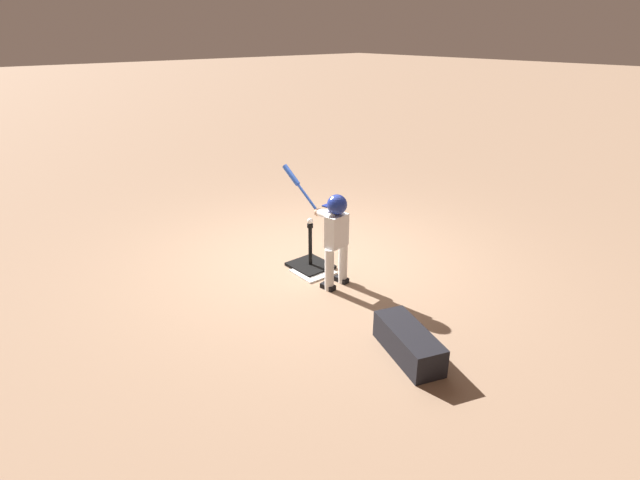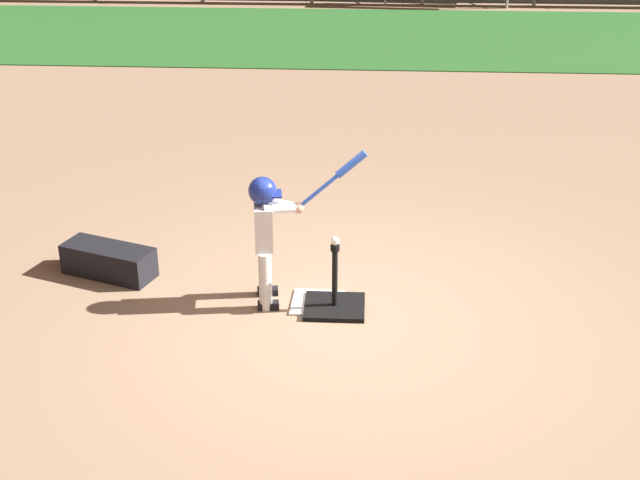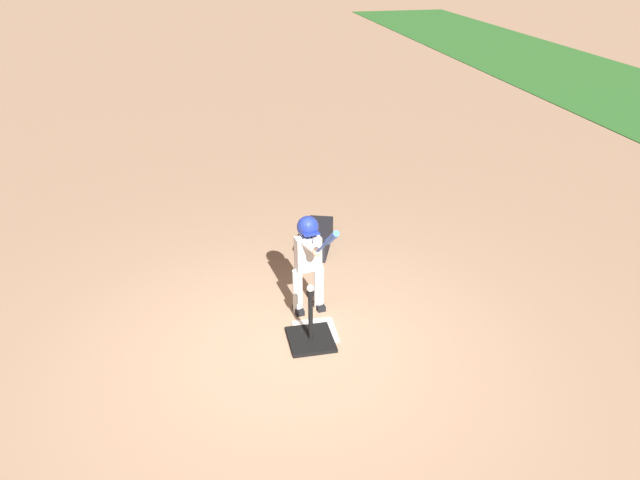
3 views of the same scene
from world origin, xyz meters
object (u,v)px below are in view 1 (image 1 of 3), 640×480
batter_child (334,228)px  equipment_bag (408,343)px  baseball (310,221)px  batting_tee (310,262)px

batter_child → equipment_bag: (-1.51, 0.41, -0.59)m
baseball → batter_child: bearing=170.1°
batter_child → batting_tee: bearing=-9.9°
batting_tee → baseball: bearing=0.0°
equipment_bag → batter_child: bearing=4.8°
batter_child → baseball: 0.58m
baseball → equipment_bag: 2.18m
batting_tee → equipment_bag: bearing=166.3°
batting_tee → baseball: size_ratio=8.12×
batting_tee → baseball: 0.57m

